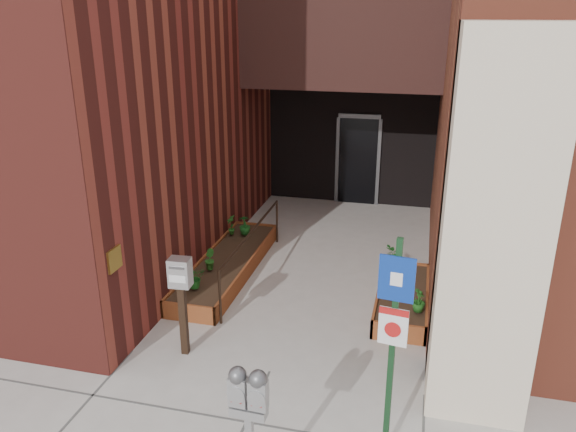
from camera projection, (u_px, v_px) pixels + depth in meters
The scene contains 14 objects.
ground at pixel (270, 372), 7.41m from camera, with size 80.00×80.00×0.00m, color #9E9991.
planter_left at pixel (228, 266), 10.18m from camera, with size 0.90×3.60×0.30m.
planter_right at pixel (402, 299), 9.01m from camera, with size 0.80×2.20×0.30m.
handrail at pixel (252, 238), 9.81m from camera, with size 0.04×3.34×0.90m.
parking_meter at pixel (248, 404), 4.94m from camera, with size 0.36×0.17×1.59m.
sign_post at pixel (393, 331), 5.47m from camera, with size 0.34×0.10×2.53m.
payment_dropbox at pixel (181, 286), 7.47m from camera, with size 0.30×0.23×1.44m.
shrub_left_a at pixel (195, 278), 8.97m from camera, with size 0.31×0.31×0.35m, color #195A19.
shrub_left_b at pixel (209, 259), 9.62m from camera, with size 0.20×0.20×0.36m, color #205C1A.
shrub_left_c at pixel (245, 225), 11.12m from camera, with size 0.22×0.22×0.39m, color #1A5B1D.
shrub_left_d at pixel (231, 225), 11.10m from camera, with size 0.21×0.21×0.40m, color #1F5C1A.
shrub_right_a at pixel (419, 300), 8.26m from camera, with size 0.20×0.20×0.35m, color #1C5317.
shrub_right_b at pixel (392, 289), 8.62m from camera, with size 0.17×0.17×0.32m, color #1C5418.
shrub_right_c at pixel (394, 256), 9.76m from camera, with size 0.32×0.32×0.36m, color #1B5F1D.
Camera 1 is at (1.75, -6.01, 4.49)m, focal length 35.00 mm.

